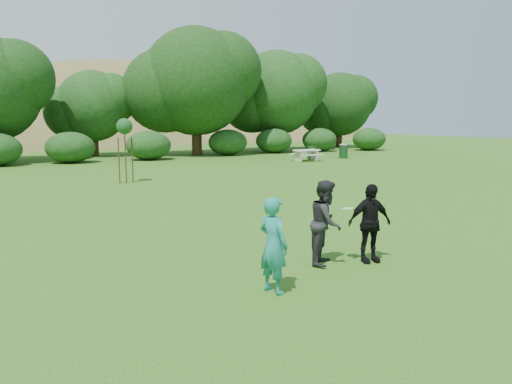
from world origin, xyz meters
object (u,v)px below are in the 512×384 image
trash_can_lidded (343,151)px  picnic_table (307,153)px  player_black (370,223)px  sapling (124,128)px  trash_can_near (312,153)px  player_grey (326,222)px  player_teal (273,245)px

trash_can_lidded → picnic_table: bearing=-172.4°
player_black → sapling: size_ratio=0.56×
picnic_table → trash_can_lidded: trash_can_lidded is taller
trash_can_near → picnic_table: size_ratio=0.50×
trash_can_lidded → player_black: bearing=-130.3°
player_grey → picnic_table: (13.99, 19.01, -0.32)m
player_grey → trash_can_lidded: 26.30m
sapling → picnic_table: 14.58m
trash_can_near → picnic_table: (-1.17, -0.97, 0.07)m
player_teal → trash_can_near: size_ratio=1.80×
player_teal → sapling: bearing=-19.9°
picnic_table → trash_can_near: bearing=39.5°
player_black → picnic_table: size_ratio=0.88×
trash_can_near → sapling: sapling is taller
player_grey → sapling: sapling is taller
player_teal → picnic_table: (15.79, 19.84, -0.29)m
player_teal → player_grey: 1.99m
player_grey → trash_can_near: 25.08m
player_teal → trash_can_near: 26.85m
picnic_table → trash_can_lidded: size_ratio=1.71×
player_grey → sapling: 14.31m
player_teal → trash_can_lidded: (19.45, 20.33, -0.27)m
trash_can_near → trash_can_lidded: size_ratio=0.86×
player_black → picnic_table: (13.16, 19.36, -0.28)m
player_grey → trash_can_near: (15.16, 19.98, -0.39)m
trash_can_near → player_black: bearing=-125.2°
trash_can_lidded → trash_can_near: bearing=169.0°
player_black → trash_can_lidded: size_ratio=1.51×
trash_can_near → picnic_table: trash_can_near is taller
player_black → picnic_table: bearing=69.9°
player_grey → picnic_table: size_ratio=0.93×
player_grey → player_black: (0.82, -0.36, -0.04)m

